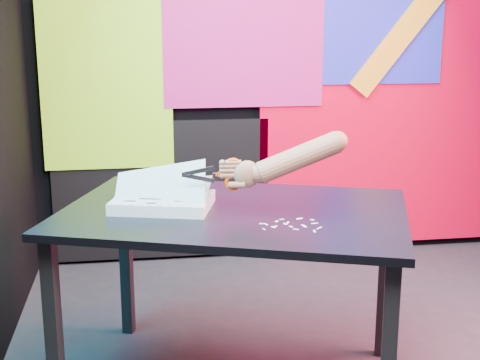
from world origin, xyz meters
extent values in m
cube|color=black|center=(0.00, 1.50, 1.35)|extent=(3.00, 0.01, 2.70)
cube|color=red|center=(0.65, 1.47, 0.85)|extent=(1.60, 0.02, 1.60)
cube|color=#262CDC|center=(0.55, 1.46, 1.45)|extent=(0.85, 0.02, 0.75)
cube|color=#C2196E|center=(-0.25, 1.45, 1.35)|extent=(0.95, 0.02, 0.80)
cube|color=#96F01D|center=(-1.05, 1.46, 1.10)|extent=(0.75, 0.02, 1.00)
cube|color=#FF9D1F|center=(0.85, 1.44, 1.55)|extent=(0.91, 0.02, 1.11)
cube|color=black|center=(-0.75, 1.47, 0.45)|extent=(1.30, 0.02, 0.85)
cube|color=#262626|center=(-1.20, -0.19, 0.36)|extent=(0.06, 0.06, 0.72)
cube|color=#262626|center=(-0.96, 0.52, 0.36)|extent=(0.06, 0.06, 0.72)
cube|color=#262626|center=(0.16, 0.12, 0.36)|extent=(0.06, 0.06, 0.72)
cube|color=black|center=(-0.52, -0.03, 0.73)|extent=(1.52, 1.25, 0.03)
cube|color=silver|center=(-0.79, 0.03, 0.77)|extent=(0.43, 0.36, 0.04)
cube|color=silver|center=(-0.79, 0.03, 0.79)|extent=(0.42, 0.36, 0.00)
cube|color=silver|center=(-0.79, 0.03, 0.80)|extent=(0.41, 0.34, 0.11)
cube|color=silver|center=(-0.80, 0.04, 0.82)|extent=(0.37, 0.31, 0.19)
cylinder|color=#23232C|center=(-0.98, -0.05, 0.80)|extent=(0.01, 0.01, 0.00)
cylinder|color=#23232C|center=(-0.95, -0.06, 0.80)|extent=(0.01, 0.01, 0.00)
cylinder|color=#23232C|center=(-0.91, -0.07, 0.80)|extent=(0.01, 0.01, 0.00)
cylinder|color=#23232C|center=(-0.88, -0.08, 0.80)|extent=(0.01, 0.01, 0.00)
cylinder|color=#23232C|center=(-0.84, -0.09, 0.80)|extent=(0.01, 0.01, 0.00)
cylinder|color=#23232C|center=(-0.81, -0.10, 0.80)|extent=(0.01, 0.01, 0.00)
cylinder|color=#23232C|center=(-0.77, -0.11, 0.80)|extent=(0.01, 0.01, 0.00)
cylinder|color=#23232C|center=(-0.74, -0.12, 0.80)|extent=(0.01, 0.01, 0.00)
cylinder|color=#23232C|center=(-0.70, -0.13, 0.80)|extent=(0.01, 0.01, 0.00)
cylinder|color=#23232C|center=(-0.67, -0.14, 0.80)|extent=(0.01, 0.01, 0.00)
cylinder|color=#23232C|center=(-0.92, 0.19, 0.80)|extent=(0.01, 0.01, 0.00)
cylinder|color=#23232C|center=(-0.88, 0.18, 0.80)|extent=(0.01, 0.01, 0.00)
cylinder|color=#23232C|center=(-0.85, 0.17, 0.80)|extent=(0.01, 0.01, 0.00)
cylinder|color=#23232C|center=(-0.81, 0.16, 0.80)|extent=(0.01, 0.01, 0.00)
cylinder|color=#23232C|center=(-0.78, 0.15, 0.80)|extent=(0.01, 0.01, 0.00)
cylinder|color=#23232C|center=(-0.74, 0.14, 0.80)|extent=(0.01, 0.01, 0.00)
cylinder|color=#23232C|center=(-0.71, 0.13, 0.80)|extent=(0.01, 0.01, 0.00)
cylinder|color=#23232C|center=(-0.67, 0.12, 0.80)|extent=(0.01, 0.01, 0.00)
cylinder|color=#23232C|center=(-0.64, 0.11, 0.80)|extent=(0.01, 0.01, 0.00)
cylinder|color=#23232C|center=(-0.60, 0.10, 0.80)|extent=(0.01, 0.01, 0.00)
cube|color=black|center=(-0.86, 0.10, 0.80)|extent=(0.07, 0.03, 0.00)
cube|color=black|center=(-0.77, 0.05, 0.80)|extent=(0.05, 0.02, 0.00)
cube|color=black|center=(-0.84, 0.00, 0.80)|extent=(0.09, 0.03, 0.00)
cube|color=black|center=(-0.73, -0.05, 0.80)|extent=(0.04, 0.02, 0.00)
cube|color=black|center=(-0.92, -0.02, 0.80)|extent=(0.05, 0.02, 0.00)
cube|color=black|center=(-0.73, 0.09, 0.80)|extent=(0.06, 0.03, 0.00)
cube|color=black|center=(-0.84, -0.06, 0.80)|extent=(0.04, 0.02, 0.00)
cube|color=#BABABA|center=(-0.66, -0.03, 0.90)|extent=(0.12, 0.02, 0.04)
cube|color=#BABABA|center=(-0.66, -0.03, 0.88)|extent=(0.12, 0.02, 0.04)
cylinder|color=#BABABA|center=(-0.60, -0.04, 0.89)|extent=(0.01, 0.01, 0.01)
cube|color=#DE4206|center=(-0.58, -0.04, 0.89)|extent=(0.05, 0.01, 0.02)
cube|color=#DE4206|center=(-0.58, -0.04, 0.90)|extent=(0.05, 0.01, 0.02)
torus|color=#DE4206|center=(-0.53, -0.05, 0.92)|extent=(0.07, 0.02, 0.07)
torus|color=#DE4206|center=(-0.53, -0.05, 0.86)|extent=(0.07, 0.02, 0.07)
ellipsoid|color=brown|center=(-0.48, -0.05, 0.89)|extent=(0.10, 0.06, 0.11)
cylinder|color=brown|center=(-0.53, -0.05, 0.89)|extent=(0.08, 0.03, 0.02)
cylinder|color=brown|center=(-0.53, -0.05, 0.91)|extent=(0.07, 0.03, 0.02)
cylinder|color=brown|center=(-0.53, -0.05, 0.92)|extent=(0.07, 0.03, 0.02)
cylinder|color=brown|center=(-0.53, -0.05, 0.94)|extent=(0.06, 0.03, 0.02)
cylinder|color=brown|center=(-0.51, -0.06, 0.85)|extent=(0.07, 0.05, 0.03)
cylinder|color=brown|center=(-0.43, -0.06, 0.90)|extent=(0.07, 0.08, 0.07)
cylinder|color=brown|center=(-0.28, -0.08, 0.96)|extent=(0.33, 0.12, 0.20)
sphere|color=brown|center=(-0.14, -0.09, 1.02)|extent=(0.08, 0.08, 0.08)
cube|color=white|center=(-0.37, -0.19, 0.75)|extent=(0.02, 0.01, 0.00)
cube|color=white|center=(-0.31, -0.28, 0.75)|extent=(0.02, 0.03, 0.00)
cube|color=white|center=(-0.37, -0.25, 0.75)|extent=(0.01, 0.02, 0.00)
cube|color=white|center=(-0.45, -0.30, 0.75)|extent=(0.01, 0.01, 0.00)
cube|color=white|center=(-0.41, -0.27, 0.75)|extent=(0.02, 0.01, 0.00)
cube|color=white|center=(-0.36, -0.28, 0.75)|extent=(0.01, 0.02, 0.00)
cube|color=white|center=(-0.30, -0.19, 0.75)|extent=(0.03, 0.02, 0.00)
cube|color=white|center=(-0.29, -0.35, 0.75)|extent=(0.01, 0.03, 0.00)
cube|color=white|center=(-0.39, -0.21, 0.75)|extent=(0.01, 0.02, 0.00)
cube|color=white|center=(-0.36, -0.24, 0.75)|extent=(0.02, 0.03, 0.00)
cube|color=white|center=(-0.35, -0.32, 0.75)|extent=(0.02, 0.01, 0.00)
cube|color=white|center=(-0.26, -0.31, 0.75)|extent=(0.03, 0.02, 0.00)
cube|color=white|center=(-0.42, -0.28, 0.75)|extent=(0.02, 0.02, 0.00)
cube|color=white|center=(-0.26, -0.26, 0.75)|extent=(0.03, 0.01, 0.00)
cube|color=white|center=(-0.26, -0.22, 0.75)|extent=(0.02, 0.01, 0.00)
cube|color=white|center=(-0.44, -0.24, 0.75)|extent=(0.01, 0.02, 0.00)
cube|color=white|center=(-0.45, -0.23, 0.75)|extent=(0.02, 0.01, 0.00)
camera|label=1|loc=(-0.87, -2.48, 1.46)|focal=50.00mm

